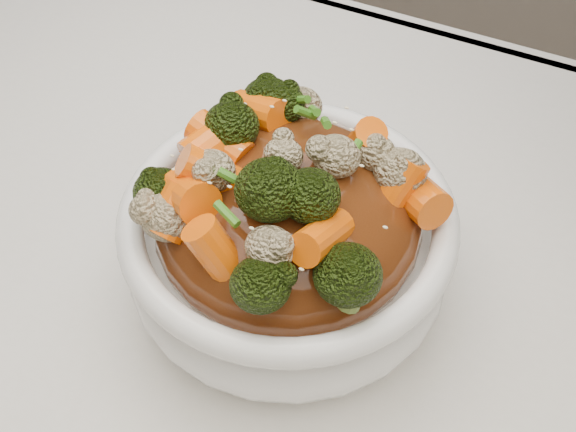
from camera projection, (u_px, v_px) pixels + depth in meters
The scene contains 8 objects.
tablecloth at pixel (266, 353), 0.46m from camera, with size 1.20×0.80×0.04m, color silver.
bowl at pixel (288, 248), 0.45m from camera, with size 0.21×0.21×0.08m, color white, non-canonical shape.
sauce_base at pixel (288, 219), 0.43m from camera, with size 0.17×0.17×0.09m, color #53250E.
carrots at pixel (288, 148), 0.38m from camera, with size 0.17×0.17×0.05m, color #FC6408, non-canonical shape.
broccoli at pixel (288, 149), 0.38m from camera, with size 0.17×0.17×0.04m, color black, non-canonical shape.
cauliflower at pixel (288, 152), 0.38m from camera, with size 0.17×0.17×0.04m, color tan, non-canonical shape.
scallions at pixel (288, 147), 0.38m from camera, with size 0.13×0.13×0.02m, color #39751B, non-canonical shape.
sesame_seeds at pixel (288, 147), 0.38m from camera, with size 0.15×0.15×0.01m, color beige, non-canonical shape.
Camera 1 is at (0.12, -0.20, 1.14)m, focal length 42.00 mm.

